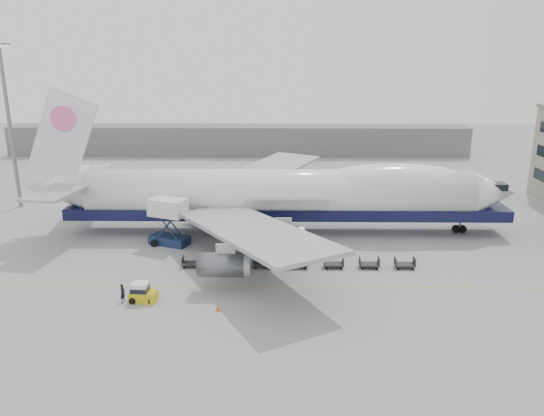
{
  "coord_description": "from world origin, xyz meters",
  "views": [
    {
      "loc": [
        0.04,
        -57.99,
        24.11
      ],
      "look_at": [
        -0.91,
        6.0,
        5.24
      ],
      "focal_mm": 35.0,
      "sensor_mm": 36.0,
      "label": 1
    }
  ],
  "objects_px": {
    "airliner": "(284,193)",
    "ground_worker": "(123,293)",
    "catering_truck": "(168,219)",
    "baggage_tug": "(142,293)"
  },
  "relations": [
    {
      "from": "airliner",
      "to": "ground_worker",
      "type": "relative_size",
      "value": 34.56
    },
    {
      "from": "airliner",
      "to": "catering_truck",
      "type": "height_order",
      "value": "airliner"
    },
    {
      "from": "ground_worker",
      "to": "airliner",
      "type": "bearing_deg",
      "value": -23.36
    },
    {
      "from": "catering_truck",
      "to": "baggage_tug",
      "type": "relative_size",
      "value": 2.19
    },
    {
      "from": "catering_truck",
      "to": "ground_worker",
      "type": "relative_size",
      "value": 3.16
    },
    {
      "from": "airliner",
      "to": "ground_worker",
      "type": "distance_m",
      "value": 27.63
    },
    {
      "from": "catering_truck",
      "to": "baggage_tug",
      "type": "height_order",
      "value": "catering_truck"
    },
    {
      "from": "catering_truck",
      "to": "baggage_tug",
      "type": "bearing_deg",
      "value": -65.38
    },
    {
      "from": "airliner",
      "to": "ground_worker",
      "type": "height_order",
      "value": "airliner"
    },
    {
      "from": "catering_truck",
      "to": "ground_worker",
      "type": "height_order",
      "value": "catering_truck"
    }
  ]
}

